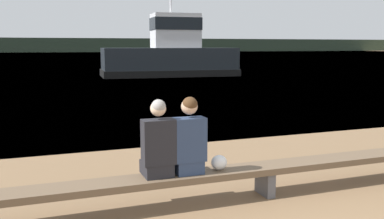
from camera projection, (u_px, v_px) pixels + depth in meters
water_surface at (43, 53)px, 120.23m from camera, size 240.00×240.00×0.00m
far_shoreline at (42, 45)px, 133.22m from camera, size 600.00×12.00×4.35m
bench_main at (265, 170)px, 5.89m from camera, size 8.81×0.44×0.42m
person_left at (158, 145)px, 5.30m from camera, size 0.40×0.42×0.98m
person_right at (189, 141)px, 5.44m from camera, size 0.40×0.42×1.00m
shopping_bag at (219, 162)px, 5.64m from camera, size 0.21×0.18×0.20m
tugboat_red at (171, 56)px, 29.07m from camera, size 9.34×4.25×6.50m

